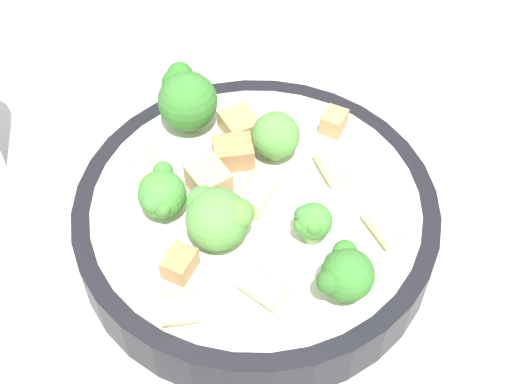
# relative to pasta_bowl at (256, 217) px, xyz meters

# --- Properties ---
(ground_plane) EXTENTS (2.00, 2.00, 0.00)m
(ground_plane) POSITION_rel_pasta_bowl_xyz_m (0.00, 0.00, -0.02)
(ground_plane) COLOR beige
(pasta_bowl) EXTENTS (0.23, 0.23, 0.04)m
(pasta_bowl) POSITION_rel_pasta_bowl_xyz_m (0.00, 0.00, 0.00)
(pasta_bowl) COLOR black
(pasta_bowl) RESTS_ON ground_plane
(broccoli_floret_0) EXTENTS (0.03, 0.03, 0.04)m
(broccoli_floret_0) POSITION_rel_pasta_bowl_xyz_m (0.04, -0.00, 0.03)
(broccoli_floret_0) COLOR #9EC175
(broccoli_floret_0) RESTS_ON pasta_bowl
(broccoli_floret_1) EXTENTS (0.03, 0.03, 0.03)m
(broccoli_floret_1) POSITION_rel_pasta_bowl_xyz_m (-0.03, 0.05, 0.03)
(broccoli_floret_1) COLOR #84AD60
(broccoli_floret_1) RESTS_ON pasta_bowl
(broccoli_floret_2) EXTENTS (0.02, 0.02, 0.03)m
(broccoli_floret_2) POSITION_rel_pasta_bowl_xyz_m (-0.02, -0.04, 0.03)
(broccoli_floret_2) COLOR #9EC175
(broccoli_floret_2) RESTS_ON pasta_bowl
(broccoli_floret_3) EXTENTS (0.04, 0.04, 0.04)m
(broccoli_floret_3) POSITION_rel_pasta_bowl_xyz_m (-0.03, 0.01, 0.04)
(broccoli_floret_3) COLOR #84AD60
(broccoli_floret_3) RESTS_ON pasta_bowl
(broccoli_floret_4) EXTENTS (0.03, 0.03, 0.04)m
(broccoli_floret_4) POSITION_rel_pasta_bowl_xyz_m (-0.05, -0.07, 0.04)
(broccoli_floret_4) COLOR #93B766
(broccoli_floret_4) RESTS_ON pasta_bowl
(broccoli_floret_5) EXTENTS (0.04, 0.04, 0.04)m
(broccoli_floret_5) POSITION_rel_pasta_bowl_xyz_m (0.05, 0.06, 0.04)
(broccoli_floret_5) COLOR #84AD60
(broccoli_floret_5) RESTS_ON pasta_bowl
(rigatoni_0) EXTENTS (0.03, 0.03, 0.01)m
(rigatoni_0) POSITION_rel_pasta_bowl_xyz_m (0.04, -0.04, 0.02)
(rigatoni_0) COLOR beige
(rigatoni_0) RESTS_ON pasta_bowl
(rigatoni_1) EXTENTS (0.03, 0.03, 0.01)m
(rigatoni_1) POSITION_rel_pasta_bowl_xyz_m (-0.00, -0.08, 0.02)
(rigatoni_1) COLOR beige
(rigatoni_1) RESTS_ON pasta_bowl
(rigatoni_2) EXTENTS (0.03, 0.02, 0.02)m
(rigatoni_2) POSITION_rel_pasta_bowl_xyz_m (-0.00, 0.00, 0.02)
(rigatoni_2) COLOR beige
(rigatoni_2) RESTS_ON pasta_bowl
(rigatoni_3) EXTENTS (0.02, 0.03, 0.02)m
(rigatoni_3) POSITION_rel_pasta_bowl_xyz_m (-0.06, -0.02, 0.02)
(rigatoni_3) COLOR beige
(rigatoni_3) RESTS_ON pasta_bowl
(rigatoni_4) EXTENTS (0.03, 0.03, 0.02)m
(rigatoni_4) POSITION_rel_pasta_bowl_xyz_m (-0.09, 0.01, 0.02)
(rigatoni_4) COLOR beige
(rigatoni_4) RESTS_ON pasta_bowl
(rigatoni_5) EXTENTS (0.03, 0.03, 0.01)m
(rigatoni_5) POSITION_rel_pasta_bowl_xyz_m (0.00, 0.08, 0.02)
(rigatoni_5) COLOR beige
(rigatoni_5) RESTS_ON pasta_bowl
(chicken_chunk_0) EXTENTS (0.03, 0.03, 0.02)m
(chicken_chunk_0) POSITION_rel_pasta_bowl_xyz_m (-0.00, 0.03, 0.02)
(chicken_chunk_0) COLOR tan
(chicken_chunk_0) RESTS_ON pasta_bowl
(chicken_chunk_1) EXTENTS (0.03, 0.03, 0.01)m
(chicken_chunk_1) POSITION_rel_pasta_bowl_xyz_m (0.06, 0.03, 0.02)
(chicken_chunk_1) COLOR tan
(chicken_chunk_1) RESTS_ON pasta_bowl
(chicken_chunk_2) EXTENTS (0.02, 0.02, 0.01)m
(chicken_chunk_2) POSITION_rel_pasta_bowl_xyz_m (0.08, -0.03, 0.02)
(chicken_chunk_2) COLOR tan
(chicken_chunk_2) RESTS_ON pasta_bowl
(chicken_chunk_3) EXTENTS (0.03, 0.03, 0.02)m
(chicken_chunk_3) POSITION_rel_pasta_bowl_xyz_m (0.03, 0.02, 0.02)
(chicken_chunk_3) COLOR #A87A4C
(chicken_chunk_3) RESTS_ON pasta_bowl
(chicken_chunk_4) EXTENTS (0.02, 0.02, 0.01)m
(chicken_chunk_4) POSITION_rel_pasta_bowl_xyz_m (-0.06, 0.03, 0.02)
(chicken_chunk_4) COLOR #A87A4C
(chicken_chunk_4) RESTS_ON pasta_bowl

